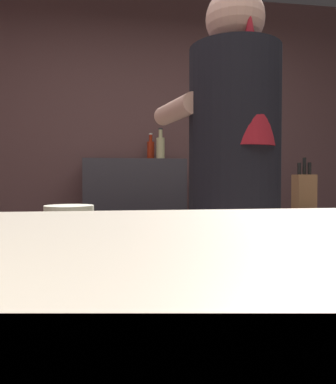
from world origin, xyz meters
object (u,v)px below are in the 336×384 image
object	(u,v)px
bottle_soy	(160,147)
bartender	(235,189)
bottle_olive_oil	(151,150)
mixing_bowl	(69,212)
chefs_knife	(262,214)
knife_block	(304,193)

from	to	relation	value
bottle_soy	bartender	bearing A→B (deg)	-87.94
bottle_olive_oil	bottle_soy	bearing A→B (deg)	-67.45
bottle_olive_oil	bartender	bearing A→B (deg)	-86.13
bartender	mixing_bowl	distance (m)	0.75
bartender	chefs_knife	world-z (taller)	bartender
mixing_bowl	chefs_knife	distance (m)	0.93
chefs_knife	bottle_soy	bearing A→B (deg)	110.88
knife_block	chefs_knife	xyz separation A→B (m)	(-0.24, -0.04, -0.10)
mixing_bowl	bottle_soy	world-z (taller)	bottle_soy
mixing_bowl	chefs_knife	world-z (taller)	mixing_bowl
bartender	chefs_knife	distance (m)	0.51
mixing_bowl	bottle_olive_oil	size ratio (longest dim) A/B	0.97
bartender	knife_block	bearing A→B (deg)	-61.74
chefs_knife	bottle_olive_oil	distance (m)	1.56
bartender	mixing_bowl	xyz separation A→B (m)	(-0.65, 0.36, -0.11)
mixing_bowl	bottle_soy	size ratio (longest dim) A/B	0.87
chefs_knife	bottle_olive_oil	world-z (taller)	bottle_olive_oil
bartender	bottle_olive_oil	xyz separation A→B (m)	(-0.12, 1.85, 0.29)
knife_block	bottle_soy	size ratio (longest dim) A/B	1.14
chefs_knife	bottle_soy	distance (m)	1.40
bartender	mixing_bowl	world-z (taller)	bartender
bottle_soy	bottle_olive_oil	xyz separation A→B (m)	(-0.06, 0.15, -0.01)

